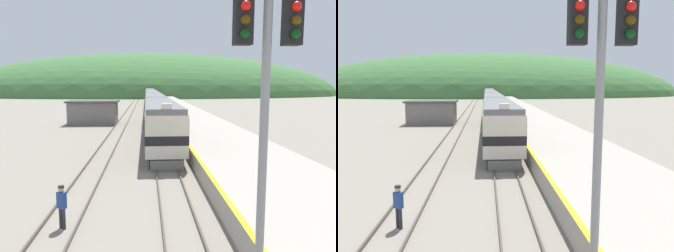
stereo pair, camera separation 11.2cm
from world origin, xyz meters
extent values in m
cube|color=#4C443D|center=(-0.72, 70.00, 0.08)|extent=(0.08, 180.00, 0.16)
cube|color=#4C443D|center=(0.72, 70.00, 0.08)|extent=(0.08, 180.00, 0.16)
cube|color=#4C443D|center=(-5.61, 70.00, 0.08)|extent=(0.08, 180.00, 0.16)
cube|color=#4C443D|center=(-4.17, 70.00, 0.08)|extent=(0.08, 180.00, 0.16)
cube|color=#9E9689|center=(5.31, 50.00, 0.56)|extent=(7.03, 140.00, 1.12)
cube|color=yellow|center=(1.91, 50.00, 1.13)|extent=(0.24, 140.00, 0.01)
ellipsoid|color=#3D6B38|center=(0.00, 165.27, 0.00)|extent=(195.29, 87.88, 41.78)
cube|color=slate|center=(-8.96, 44.26, 1.58)|extent=(6.71, 4.12, 3.16)
cube|color=#47423D|center=(-8.96, 44.26, 3.28)|extent=(7.21, 4.62, 0.24)
cube|color=black|center=(0.00, 27.18, 0.42)|extent=(2.37, 18.33, 0.85)
cube|color=beige|center=(0.00, 27.18, 2.30)|extent=(2.89, 19.50, 2.90)
cube|color=black|center=(0.00, 27.18, 2.07)|extent=(2.92, 19.52, 0.64)
cube|color=black|center=(0.00, 27.18, 2.94)|extent=(2.91, 18.33, 0.87)
cube|color=slate|center=(0.00, 27.18, 3.95)|extent=(2.72, 19.50, 0.40)
cube|color=black|center=(0.00, 18.55, 2.94)|extent=(2.93, 2.20, 1.16)
cube|color=beige|center=(0.00, 17.87, 4.33)|extent=(0.64, 0.80, 0.36)
cube|color=slate|center=(0.00, 17.62, 0.38)|extent=(2.25, 0.40, 0.77)
cube|color=black|center=(0.00, 47.52, 0.42)|extent=(2.37, 18.22, 0.85)
cube|color=beige|center=(0.00, 47.52, 2.30)|extent=(2.89, 19.38, 2.90)
cube|color=black|center=(0.00, 47.52, 2.07)|extent=(2.92, 19.40, 0.64)
cube|color=black|center=(0.00, 47.52, 2.94)|extent=(2.91, 18.22, 0.87)
cube|color=slate|center=(0.00, 47.52, 3.95)|extent=(2.72, 19.38, 0.40)
cube|color=black|center=(0.00, 67.80, 0.42)|extent=(2.37, 18.22, 0.85)
cube|color=beige|center=(0.00, 67.80, 2.30)|extent=(2.89, 19.38, 2.90)
cube|color=black|center=(0.00, 67.80, 2.07)|extent=(2.92, 19.40, 0.64)
cube|color=black|center=(0.00, 67.80, 2.94)|extent=(2.91, 18.22, 0.87)
cube|color=slate|center=(0.00, 67.80, 3.95)|extent=(2.72, 19.38, 0.40)
cube|color=black|center=(0.00, 88.07, 0.42)|extent=(2.37, 18.22, 0.85)
cube|color=beige|center=(0.00, 88.07, 2.30)|extent=(2.89, 19.38, 2.90)
cube|color=black|center=(0.00, 88.07, 2.07)|extent=(2.92, 19.40, 0.64)
cube|color=black|center=(0.00, 88.07, 2.94)|extent=(2.91, 18.22, 0.87)
cube|color=slate|center=(0.00, 88.07, 3.95)|extent=(2.72, 19.38, 0.40)
cube|color=black|center=(0.00, 108.35, 0.42)|extent=(2.37, 18.22, 0.85)
cube|color=beige|center=(0.00, 108.35, 2.30)|extent=(2.89, 19.38, 2.90)
cube|color=black|center=(0.00, 108.35, 2.07)|extent=(2.92, 19.40, 0.64)
cube|color=black|center=(0.00, 108.35, 2.94)|extent=(2.91, 18.22, 0.87)
cube|color=slate|center=(0.00, 108.35, 3.95)|extent=(2.72, 19.38, 0.40)
cylinder|color=gray|center=(1.32, 3.63, 4.32)|extent=(0.20, 0.20, 8.64)
cube|color=black|center=(0.77, 3.63, 7.13)|extent=(0.40, 0.28, 1.02)
sphere|color=red|center=(0.77, 3.46, 7.41)|extent=(0.22, 0.22, 0.22)
sphere|color=#412C05|center=(0.77, 3.46, 7.13)|extent=(0.22, 0.22, 0.22)
sphere|color=black|center=(0.77, 3.46, 6.84)|extent=(0.22, 0.22, 0.22)
cube|color=black|center=(1.87, 3.63, 7.13)|extent=(0.40, 0.28, 1.02)
sphere|color=red|center=(1.87, 3.46, 7.41)|extent=(0.22, 0.22, 0.22)
sphere|color=#412C05|center=(1.87, 3.46, 7.13)|extent=(0.22, 0.22, 0.22)
sphere|color=black|center=(1.87, 3.46, 6.84)|extent=(0.22, 0.22, 0.22)
cylinder|color=#2D2D33|center=(-4.80, 9.26, 0.43)|extent=(0.14, 0.14, 0.86)
cylinder|color=#2D2D33|center=(-4.67, 9.16, 0.43)|extent=(0.14, 0.14, 0.86)
cube|color=navy|center=(-4.73, 9.21, 1.19)|extent=(0.42, 0.39, 0.66)
sphere|color=tan|center=(-4.73, 9.21, 1.64)|extent=(0.23, 0.23, 0.23)
cylinder|color=black|center=(-4.73, 9.21, 1.75)|extent=(0.24, 0.24, 0.07)
camera|label=1|loc=(-1.34, -3.56, 5.78)|focal=35.00mm
camera|label=2|loc=(-1.23, -3.57, 5.78)|focal=35.00mm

